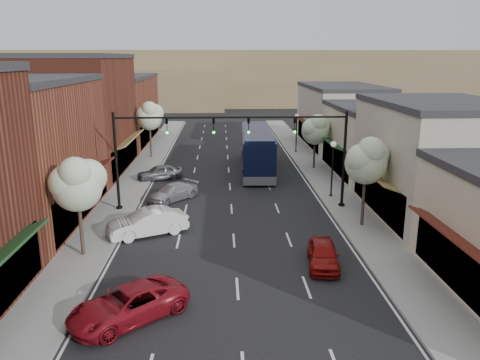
{
  "coord_description": "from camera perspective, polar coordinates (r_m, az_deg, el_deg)",
  "views": [
    {
      "loc": [
        -0.69,
        -24.04,
        10.6
      ],
      "look_at": [
        0.6,
        7.81,
        2.2
      ],
      "focal_mm": 35.0,
      "sensor_mm": 36.0,
      "label": 1
    }
  ],
  "objects": [
    {
      "name": "signal_mast_right",
      "position": [
        33.19,
        8.7,
        4.22
      ],
      "size": [
        8.22,
        0.46,
        7.0
      ],
      "color": "black",
      "rests_on": "ground"
    },
    {
      "name": "sidewalk_left",
      "position": [
        44.49,
        -12.24,
        0.74
      ],
      "size": [
        2.8,
        73.0,
        0.15
      ],
      "primitive_type": "cube",
      "color": "gray",
      "rests_on": "ground"
    },
    {
      "name": "bldg_left_midfar",
      "position": [
        46.37,
        -19.47,
        7.49
      ],
      "size": [
        10.14,
        14.1,
        10.9
      ],
      "color": "maroon",
      "rests_on": "ground"
    },
    {
      "name": "signal_mast_left",
      "position": [
        32.96,
        -10.92,
        4.05
      ],
      "size": [
        8.22,
        0.46,
        7.0
      ],
      "color": "black",
      "rests_on": "ground"
    },
    {
      "name": "lamp_post_far",
      "position": [
        53.27,
        6.91,
        6.46
      ],
      "size": [
        0.44,
        0.44,
        4.44
      ],
      "color": "black",
      "rests_on": "ground"
    },
    {
      "name": "hill_near",
      "position": [
        105.1,
        -15.98,
        10.6
      ],
      "size": [
        50.0,
        20.0,
        8.0
      ],
      "primitive_type": "cube",
      "color": "#7A6647",
      "rests_on": "ground"
    },
    {
      "name": "bldg_left_far",
      "position": [
        61.88,
        -15.11,
        8.28
      ],
      "size": [
        10.14,
        18.1,
        8.4
      ],
      "color": "brown",
      "rests_on": "ground"
    },
    {
      "name": "parked_car_a",
      "position": [
        20.52,
        -13.48,
        -14.52
      ],
      "size": [
        5.35,
        5.0,
        1.4
      ],
      "primitive_type": "imported",
      "rotation": [
        0.0,
        0.0,
        -0.88
      ],
      "color": "maroon",
      "rests_on": "ground"
    },
    {
      "name": "tree_left_near",
      "position": [
        25.94,
        -19.2,
        -0.31
      ],
      "size": [
        2.85,
        2.65,
        5.69
      ],
      "color": "#47382B",
      "rests_on": "ground"
    },
    {
      "name": "tree_left_far",
      "position": [
        50.9,
        -10.96,
        7.73
      ],
      "size": [
        2.85,
        2.65,
        6.13
      ],
      "color": "#47382B",
      "rests_on": "ground"
    },
    {
      "name": "parked_car_d",
      "position": [
        42.16,
        -9.77,
        0.93
      ],
      "size": [
        4.26,
        3.03,
        1.35
      ],
      "primitive_type": "imported",
      "rotation": [
        0.0,
        0.0,
        -1.16
      ],
      "color": "slate",
      "rests_on": "ground"
    },
    {
      "name": "hill_far",
      "position": [
        114.13,
        -2.03,
        12.44
      ],
      "size": [
        120.0,
        30.0,
        12.0
      ],
      "primitive_type": "cube",
      "color": "#7A6647",
      "rests_on": "ground"
    },
    {
      "name": "curb_right",
      "position": [
        44.49,
        7.69,
        0.94
      ],
      "size": [
        0.25,
        73.0,
        0.17
      ],
      "primitive_type": "cube",
      "color": "gray",
      "rests_on": "ground"
    },
    {
      "name": "curb_left",
      "position": [
        44.27,
        -10.45,
        0.76
      ],
      "size": [
        0.25,
        73.0,
        0.17
      ],
      "primitive_type": "cube",
      "color": "gray",
      "rests_on": "ground"
    },
    {
      "name": "parked_car_b",
      "position": [
        29.23,
        -11.23,
        -5.13
      ],
      "size": [
        5.1,
        3.58,
        1.6
      ],
      "primitive_type": "imported",
      "rotation": [
        0.0,
        0.0,
        -1.13
      ],
      "color": "white",
      "rests_on": "ground"
    },
    {
      "name": "lamp_post_near",
      "position": [
        36.37,
        11.24,
        2.42
      ],
      "size": [
        0.44,
        0.44,
        4.44
      ],
      "color": "black",
      "rests_on": "ground"
    },
    {
      "name": "parked_car_c",
      "position": [
        36.0,
        -8.2,
        -1.49
      ],
      "size": [
        4.17,
        4.33,
        1.24
      ],
      "primitive_type": "imported",
      "rotation": [
        0.0,
        0.0,
        -0.74
      ],
      "color": "#A8A8AD",
      "rests_on": "ground"
    },
    {
      "name": "sidewalk_right",
      "position": [
        44.75,
        9.46,
        0.96
      ],
      "size": [
        2.8,
        73.0,
        0.15
      ],
      "primitive_type": "cube",
      "color": "gray",
      "rests_on": "ground"
    },
    {
      "name": "coach_bus",
      "position": [
        44.85,
        2.06,
        3.74
      ],
      "size": [
        3.25,
        12.92,
        3.92
      ],
      "rotation": [
        0.0,
        0.0,
        -0.04
      ],
      "color": "black",
      "rests_on": "ground"
    },
    {
      "name": "bldg_left_midnear",
      "position": [
        33.48,
        -26.18,
        3.01
      ],
      "size": [
        10.14,
        14.1,
        9.4
      ],
      "color": "brown",
      "rests_on": "ground"
    },
    {
      "name": "tree_right_far",
      "position": [
        45.38,
        9.24,
        6.2
      ],
      "size": [
        2.85,
        2.65,
        5.43
      ],
      "color": "#47382B",
      "rests_on": "ground"
    },
    {
      "name": "bldg_right_midnear",
      "position": [
        33.98,
        22.83,
        2.23
      ],
      "size": [
        9.14,
        12.1,
        7.9
      ],
      "color": "#BBB2A0",
      "rests_on": "ground"
    },
    {
      "name": "tree_right_near",
      "position": [
        30.04,
        15.25,
        2.43
      ],
      "size": [
        2.85,
        2.65,
        5.95
      ],
      "color": "#47382B",
      "rests_on": "ground"
    },
    {
      "name": "ground",
      "position": [
        26.28,
        -0.63,
        -9.02
      ],
      "size": [
        160.0,
        160.0,
        0.0
      ],
      "primitive_type": "plane",
      "color": "black",
      "rests_on": "ground"
    },
    {
      "name": "bldg_right_midfar",
      "position": [
        45.05,
        16.39,
        4.66
      ],
      "size": [
        9.14,
        12.1,
        6.4
      ],
      "color": "beige",
      "rests_on": "ground"
    },
    {
      "name": "bldg_right_far",
      "position": [
        58.27,
        12.11,
        7.6
      ],
      "size": [
        9.14,
        16.1,
        7.4
      ],
      "color": "#BBB2A0",
      "rests_on": "ground"
    },
    {
      "name": "red_hatchback",
      "position": [
        25.03,
        10.1,
        -8.9
      ],
      "size": [
        2.05,
        4.01,
        1.31
      ],
      "primitive_type": "imported",
      "rotation": [
        0.0,
        0.0,
        -0.14
      ],
      "color": "maroon",
      "rests_on": "ground"
    }
  ]
}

